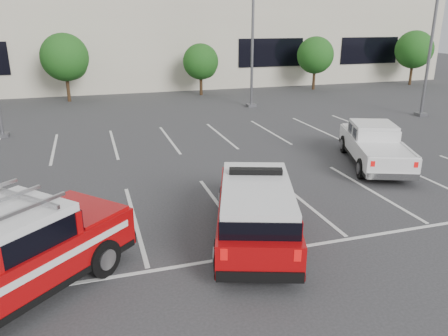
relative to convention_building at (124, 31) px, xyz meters
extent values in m
plane|color=#2D2D2F|center=(-0.18, -31.86, -4.72)|extent=(120.00, 120.00, 0.00)
cube|color=silver|center=(-0.18, -27.36, -4.71)|extent=(23.00, 15.00, 0.01)
cube|color=beige|center=(-0.18, 0.14, -0.72)|extent=(60.00, 15.00, 8.00)
cylinder|color=#3F2B19|center=(-5.18, -9.86, -3.80)|extent=(0.24, 0.24, 1.84)
sphere|color=#164D14|center=(-5.18, -9.86, -1.56)|extent=(3.37, 3.37, 3.37)
sphere|color=#164D14|center=(-4.78, -9.66, -2.07)|extent=(2.24, 2.24, 2.24)
cylinder|color=#3F2B19|center=(4.82, -9.86, -3.96)|extent=(0.24, 0.24, 1.51)
sphere|color=#164D14|center=(4.82, -9.86, -2.11)|extent=(2.77, 2.77, 2.77)
sphere|color=#164D14|center=(5.22, -9.66, -2.53)|extent=(1.85, 1.85, 1.85)
cylinder|color=#3F2B19|center=(14.82, -9.86, -3.88)|extent=(0.24, 0.24, 1.67)
sphere|color=#164D14|center=(14.82, -9.86, -1.84)|extent=(3.07, 3.07, 3.07)
sphere|color=#164D14|center=(15.22, -9.66, -2.30)|extent=(2.05, 2.05, 2.05)
cylinder|color=#3F2B19|center=(24.82, -9.86, -3.80)|extent=(0.24, 0.24, 1.84)
sphere|color=#164D14|center=(24.82, -9.86, -1.56)|extent=(3.37, 3.37, 3.37)
sphere|color=#164D14|center=(25.22, -9.66, -2.07)|extent=(2.24, 2.24, 2.24)
cube|color=#59595E|center=(-8.18, -19.86, -4.62)|extent=(0.60, 0.60, 0.20)
cube|color=#59595E|center=(6.82, -15.86, -4.62)|extent=(0.60, 0.60, 0.20)
cylinder|color=#59595E|center=(6.82, -15.86, 0.28)|extent=(0.18, 0.18, 10.00)
cube|color=#59595E|center=(15.82, -21.86, -4.62)|extent=(0.60, 0.60, 0.20)
cylinder|color=#59595E|center=(15.82, -21.86, 0.28)|extent=(0.18, 0.18, 10.00)
cube|color=#970709|center=(0.13, -33.84, -3.99)|extent=(3.53, 5.61, 0.81)
cube|color=black|center=(-0.03, -34.30, -3.38)|extent=(2.88, 4.11, 0.42)
cube|color=silver|center=(-0.03, -34.30, -3.09)|extent=(2.82, 4.03, 0.15)
cube|color=black|center=(0.24, -33.52, -2.94)|extent=(1.43, 0.71, 0.14)
cube|color=silver|center=(7.04, -29.36, -4.02)|extent=(3.66, 5.62, 0.77)
cube|color=black|center=(7.21, -28.91, -3.44)|extent=(2.26, 2.37, 0.40)
cube|color=silver|center=(7.21, -28.91, -3.16)|extent=(2.21, 2.32, 0.15)
camera|label=1|loc=(-3.85, -43.77, 0.85)|focal=35.00mm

